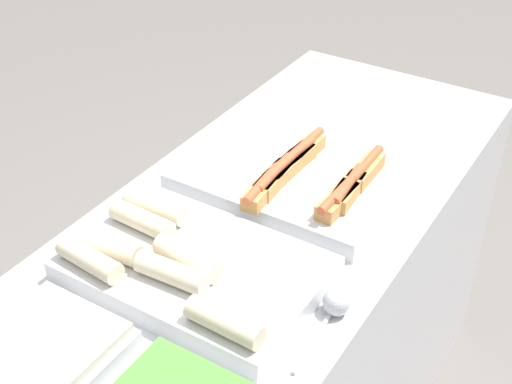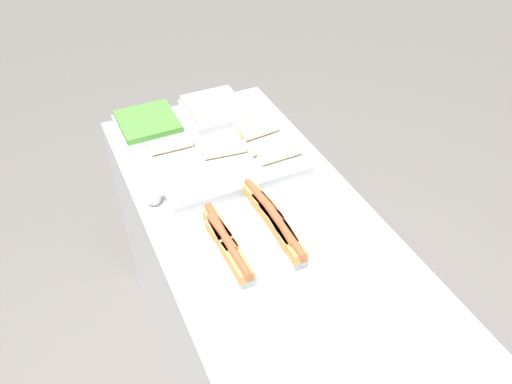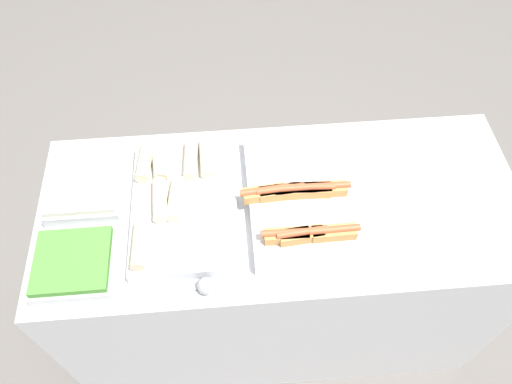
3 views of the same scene
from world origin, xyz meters
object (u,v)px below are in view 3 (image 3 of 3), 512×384
Objects in this scene: tray_hotdogs at (295,201)px; tray_side_front at (74,265)px; serving_spoon_near at (204,286)px; tray_wraps at (182,201)px; tray_side_back at (85,191)px.

tray_hotdogs is 0.72m from tray_side_front.
tray_side_front is at bearing 165.58° from serving_spoon_near.
tray_wraps reaches higher than serving_spoon_near.
tray_side_back reaches higher than serving_spoon_near.
tray_side_front is at bearing -147.51° from tray_wraps.
tray_side_back is at bearing 136.10° from serving_spoon_near.
tray_wraps is at bearing -11.82° from tray_side_back.
tray_side_front is (-0.33, -0.21, 0.00)m from tray_wraps.
tray_hotdogs reaches higher than serving_spoon_near.
tray_side_back is (0.00, 0.28, 0.00)m from tray_side_front.
tray_hotdogs is at bearing 14.20° from tray_side_front.
tray_hotdogs reaches higher than tray_side_back.
tray_wraps is at bearing 101.95° from serving_spoon_near.
tray_hotdogs is at bearing 41.68° from serving_spoon_near.
tray_side_back is 0.54m from serving_spoon_near.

